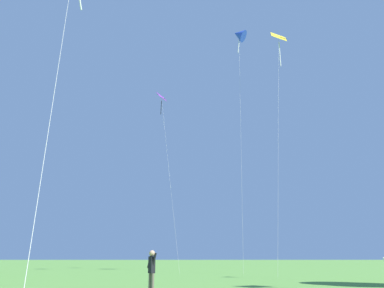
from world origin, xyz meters
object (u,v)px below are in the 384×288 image
object	(u,v)px
kite_yellow_diamond	(279,46)
person_near_tree	(152,268)
kite_blue_delta	(239,35)
kite_purple_streamer	(162,105)

from	to	relation	value
kite_yellow_diamond	person_near_tree	distance (m)	34.83
kite_blue_delta	kite_purple_streamer	xyz separation A→B (m)	(-9.49, -0.99, -9.89)
kite_blue_delta	kite_purple_streamer	world-z (taller)	kite_blue_delta
kite_blue_delta	kite_purple_streamer	distance (m)	13.74
kite_yellow_diamond	kite_purple_streamer	size ratio (longest dim) A/B	1.31
kite_yellow_diamond	kite_purple_streamer	world-z (taller)	kite_yellow_diamond
kite_blue_delta	person_near_tree	size ratio (longest dim) A/B	16.44
kite_blue_delta	kite_purple_streamer	size ratio (longest dim) A/B	1.46
kite_purple_streamer	person_near_tree	world-z (taller)	kite_purple_streamer
person_near_tree	kite_yellow_diamond	bearing A→B (deg)	62.99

